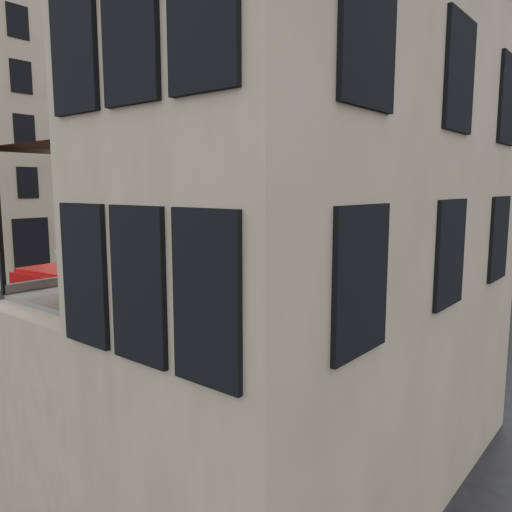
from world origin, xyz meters
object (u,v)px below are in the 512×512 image
Objects in this scene: bus_far at (326,229)px; cafe_chair_a at (116,288)px; traffic_light_near at (276,267)px; pedestrian_b at (382,246)px; cafe_chair_d at (314,254)px; cafe_table_mid at (230,245)px; car_a at (243,266)px; cafe_table_far at (272,237)px; cafe_chair_b at (245,263)px; pedestrian_e at (158,256)px; car_b at (395,266)px; car_c at (240,263)px; street_lamp_a at (166,239)px; pedestrian_c at (391,248)px; cafe_table_near at (72,264)px; cafe_chair_c at (249,262)px; pedestrian_a at (278,243)px; bicycle at (206,290)px; traffic_light_far at (260,232)px; cyclist at (196,281)px; bus_near at (187,306)px; street_lamp_b at (374,233)px; pedestrian_d at (501,256)px.

cafe_chair_a reaches higher than bus_far.
pedestrian_b is (-5.83, 25.62, -1.66)m from traffic_light_near.
cafe_table_mid is at bearing -133.18° from cafe_chair_d.
car_a is 2.63× the size of pedestrian_b.
cafe_chair_b is at bearing -62.67° from cafe_table_far.
car_b is at bearing 109.65° from pedestrian_e.
car_c is 5.56× the size of cafe_table_mid.
street_lamp_a is 6.55× the size of cafe_table_far.
car_c is (0.06, -13.28, -1.86)m from bus_far.
pedestrian_c is 40.91m from cafe_table_near.
pedestrian_e is at bearing 144.66° from cafe_chair_c.
cafe_chair_b is (7.49, -26.24, 4.11)m from car_b.
pedestrian_c is at bearing 107.28° from cafe_chair_a.
pedestrian_a is 12.03m from pedestrian_c.
cafe_chair_c reaches higher than car_a.
pedestrian_b is (-0.44, 25.58, 0.36)m from bicycle.
pedestrian_e reaches higher than car_b.
pedestrian_c is (10.11, 7.43, -1.52)m from traffic_light_far.
traffic_light_far is 1.92× the size of pedestrian_e.
pedestrian_c is (1.50, 23.40, 0.50)m from bicycle.
car_c is 5.79× the size of cafe_chair_d.
cafe_chair_a reaches higher than car_b.
pedestrian_a is at bearing 89.07° from street_lamp_a.
cyclist is at bearing -134.34° from car_b.
car_c is 5.03× the size of cafe_chair_a.
cyclist is (3.46, -21.38, -1.70)m from bus_far.
bus_far reaches higher than car_b.
cafe_table_far is at bearing 117.33° from cafe_chair_b.
bus_near is 5.86m from cafe_chair_c.
cafe_table_mid is at bearing -25.79° from bus_near.
cafe_chair_c is (13.49, -11.94, 4.46)m from bicycle.
cafe_table_far is at bearing 51.33° from pedestrian_e.
bicycle is 23.45m from pedestrian_c.
bus_far is 13.31× the size of cafe_chair_c.
street_lamp_b is 5.87× the size of cafe_chair_b.
cafe_table_far is (12.94, -9.03, 4.31)m from cyclist.
car_a is at bearing 129.95° from cafe_table_mid.
car_c is at bearing 130.56° from cafe_table_mid.
cafe_table_mid is at bearing -125.17° from bicycle.
pedestrian_e reaches higher than pedestrian_b.
pedestrian_d is 2.21× the size of cafe_table_mid.
cafe_chair_d is (0.16, 6.45, -0.04)m from cafe_chair_a.
pedestrian_d is at bearing 93.75° from cafe_chair_a.
street_lamp_a is 6.61× the size of cafe_chair_d.
cafe_table_mid is 1.34m from cafe_chair_c.
pedestrian_e is at bearing -169.49° from car_a.
street_lamp_b is at bearing 33.69° from traffic_light_far.
bus_far is 41.05m from cafe_table_near.
cafe_chair_a reaches higher than street_lamp_b.
cafe_chair_a reaches higher than bicycle.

